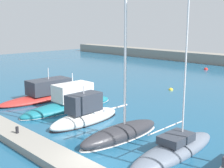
% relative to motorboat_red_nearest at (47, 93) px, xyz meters
% --- Properties ---
extents(ground_plane, '(120.00, 120.00, 0.00)m').
position_rel_motorboat_red_nearest_xyz_m(ground_plane, '(14.41, -6.11, -0.61)').
color(ground_plane, '#1E567A').
extents(motorboat_red_nearest, '(2.84, 10.01, 3.42)m').
position_rel_motorboat_red_nearest_xyz_m(motorboat_red_nearest, '(0.00, 0.00, 0.00)').
color(motorboat_red_nearest, '#B72D28').
rests_on(motorboat_red_nearest, ground_plane).
extents(motorboat_teal_second, '(2.49, 9.64, 3.64)m').
position_rel_motorboat_red_nearest_xyz_m(motorboat_teal_second, '(4.38, -0.39, -0.11)').
color(motorboat_teal_second, '#19707F').
rests_on(motorboat_teal_second, ground_plane).
extents(motorboat_white_third, '(2.10, 6.61, 3.29)m').
position_rel_motorboat_red_nearest_xyz_m(motorboat_white_third, '(8.37, -1.89, 0.01)').
color(motorboat_white_third, white).
rests_on(motorboat_white_third, ground_plane).
extents(sailboat_charcoal_fourth, '(1.89, 6.87, 10.85)m').
position_rel_motorboat_red_nearest_xyz_m(sailboat_charcoal_fourth, '(12.56, -2.24, -0.22)').
color(sailboat_charcoal_fourth, '#2D2D33').
rests_on(sailboat_charcoal_fourth, ground_plane).
extents(sailboat_slate_fifth, '(2.12, 7.86, 12.67)m').
position_rel_motorboat_red_nearest_xyz_m(sailboat_slate_fifth, '(16.44, -1.64, -0.40)').
color(sailboat_slate_fifth, slate).
rests_on(sailboat_slate_fifth, ground_plane).
extents(mooring_buoy_yellow, '(0.52, 0.52, 0.52)m').
position_rel_motorboat_red_nearest_xyz_m(mooring_buoy_yellow, '(6.35, 12.45, -0.61)').
color(mooring_buoy_yellow, yellow).
rests_on(mooring_buoy_yellow, ground_plane).
extents(mooring_buoy_red, '(0.67, 0.67, 0.67)m').
position_rel_motorboat_red_nearest_xyz_m(mooring_buoy_red, '(1.44, 29.47, -0.61)').
color(mooring_buoy_red, red).
rests_on(mooring_buoy_red, ground_plane).
extents(dock_bollard, '(0.20, 0.20, 0.44)m').
position_rel_motorboat_red_nearest_xyz_m(dock_bollard, '(8.06, -7.37, 0.10)').
color(dock_bollard, black).
rests_on(dock_bollard, dock_pier).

